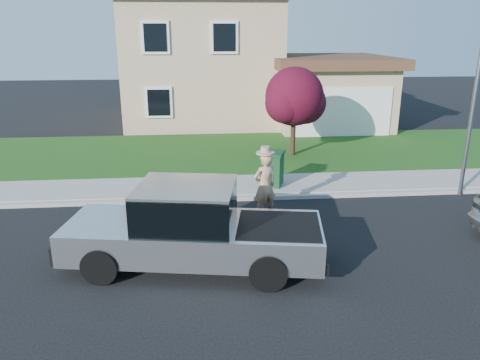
# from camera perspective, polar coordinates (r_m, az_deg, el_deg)

# --- Properties ---
(ground) EXTENTS (80.00, 80.00, 0.00)m
(ground) POSITION_cam_1_polar(r_m,az_deg,el_deg) (11.54, -3.02, -7.59)
(ground) COLOR black
(ground) RESTS_ON ground
(curb) EXTENTS (40.00, 0.20, 0.12)m
(curb) POSITION_cam_1_polar(r_m,az_deg,el_deg) (14.25, 0.53, -2.22)
(curb) COLOR gray
(curb) RESTS_ON ground
(sidewalk) EXTENTS (40.00, 2.00, 0.15)m
(sidewalk) POSITION_cam_1_polar(r_m,az_deg,el_deg) (15.28, 0.12, -0.75)
(sidewalk) COLOR gray
(sidewalk) RESTS_ON ground
(lawn) EXTENTS (40.00, 7.00, 0.10)m
(lawn) POSITION_cam_1_polar(r_m,az_deg,el_deg) (19.59, -1.11, 3.37)
(lawn) COLOR #144313
(lawn) RESTS_ON ground
(house) EXTENTS (14.00, 11.30, 6.85)m
(house) POSITION_cam_1_polar(r_m,az_deg,el_deg) (26.91, -1.71, 14.06)
(house) COLOR tan
(house) RESTS_ON ground
(pickup_truck) EXTENTS (5.87, 2.80, 1.85)m
(pickup_truck) POSITION_cam_1_polar(r_m,az_deg,el_deg) (10.16, -5.82, -5.97)
(pickup_truck) COLOR black
(pickup_truck) RESTS_ON ground
(woman) EXTENTS (0.79, 0.66, 2.02)m
(woman) POSITION_cam_1_polar(r_m,az_deg,el_deg) (12.65, 3.03, -0.58)
(woman) COLOR tan
(woman) RESTS_ON ground
(ornamental_tree) EXTENTS (2.55, 2.30, 3.50)m
(ornamental_tree) POSITION_cam_1_polar(r_m,az_deg,el_deg) (18.76, 6.74, 9.74)
(ornamental_tree) COLOR black
(ornamental_tree) RESTS_ON lawn
(trash_bin) EXTENTS (0.91, 0.97, 1.10)m
(trash_bin) POSITION_cam_1_polar(r_m,az_deg,el_deg) (15.04, 3.97, 1.43)
(trash_bin) COLOR #0F3A1A
(trash_bin) RESTS_ON sidewalk
(street_lamp) EXTENTS (0.38, 0.69, 5.26)m
(street_lamp) POSITION_cam_1_polar(r_m,az_deg,el_deg) (15.55, 26.70, 8.78)
(street_lamp) COLOR slate
(street_lamp) RESTS_ON ground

